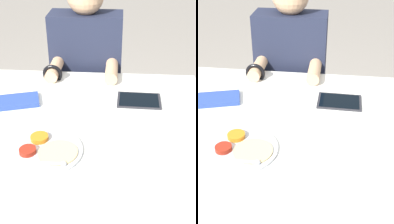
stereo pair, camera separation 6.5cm
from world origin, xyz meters
TOP-DOWN VIEW (x-y plane):
  - ground_plane at (0.00, 0.00)m, footprint 12.00×12.00m
  - dining_table at (0.00, 0.00)m, footprint 1.21×1.01m
  - thali_tray at (-0.10, -0.23)m, footprint 0.29×0.29m
  - red_notebook at (-0.32, 0.13)m, footprint 0.24×0.18m
  - tablet_device at (0.28, 0.19)m, footprint 0.22×0.16m
  - person_diner at (-0.03, 0.66)m, footprint 0.43×0.43m

SIDE VIEW (x-z plane):
  - ground_plane at x=0.00m, z-range 0.00..0.00m
  - dining_table at x=0.00m, z-range 0.00..0.70m
  - person_diner at x=-0.03m, z-range -0.04..1.17m
  - tablet_device at x=0.28m, z-range 0.70..0.71m
  - thali_tray at x=-0.10m, z-range 0.70..0.73m
  - red_notebook at x=-0.32m, z-range 0.70..0.72m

